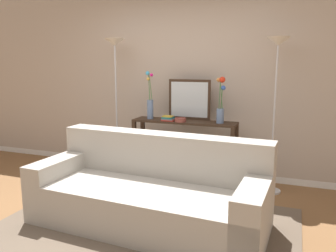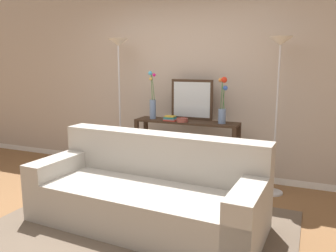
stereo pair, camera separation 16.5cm
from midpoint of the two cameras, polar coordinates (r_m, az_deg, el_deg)
name	(u,v)px [view 2 (the right image)]	position (r m, az deg, el deg)	size (l,w,h in m)	color
ground_plane	(115,227)	(3.58, -7.60, -16.53)	(16.00, 16.00, 0.02)	brown
back_wall	(185,74)	(4.98, 3.77, 8.76)	(12.00, 0.15, 2.93)	white
area_rug	(140,228)	(3.50, -3.25, -16.80)	(2.91, 2.05, 0.01)	brown
couch	(148,194)	(3.51, -2.02, -11.29)	(2.37, 1.08, 0.88)	#ADA89E
console_table	(186,140)	(4.64, 4.07, -2.36)	(1.42, 0.33, 0.85)	#382619
floor_lamp_left	(119,69)	(4.95, -7.32, 9.52)	(0.28, 0.28, 1.95)	silver
floor_lamp_right	(279,72)	(4.28, 19.20, 8.52)	(0.28, 0.28, 1.92)	silver
wall_mirror	(192,100)	(4.67, 5.03, 4.43)	(0.59, 0.02, 0.55)	#382619
vase_tall_flowers	(153,104)	(4.73, -1.61, 3.72)	(0.10, 0.10, 0.66)	#6B84AD
vase_short_flowers	(223,106)	(4.40, 10.22, 3.40)	(0.12, 0.12, 0.60)	#6B84AD
fruit_bowl	(182,120)	(4.50, 3.46, 1.04)	(0.15, 0.15, 0.05)	brown
book_stack	(170,118)	(4.59, 1.45, 1.27)	(0.18, 0.16, 0.07)	#BC3328
book_row_under_console	(161,173)	(4.91, -0.17, -7.95)	(0.40, 0.18, 0.13)	#BC3328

